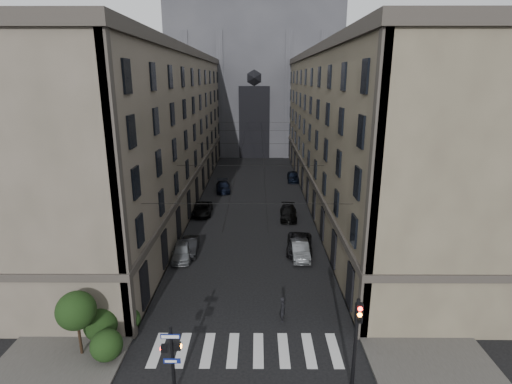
{
  "coord_description": "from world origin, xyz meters",
  "views": [
    {
      "loc": [
        0.7,
        -15.13,
        15.53
      ],
      "look_at": [
        0.58,
        10.91,
        8.05
      ],
      "focal_mm": 28.0,
      "sensor_mm": 36.0,
      "label": 1
    }
  ],
  "objects_px": {
    "gothic_tower": "(255,67)",
    "car_right_far": "(293,176)",
    "car_right_near": "(300,250)",
    "pedestrian": "(283,309)",
    "car_left_near": "(182,251)",
    "car_right_midfar": "(288,213)",
    "car_left_far": "(223,187)",
    "car_right_midnear": "(299,244)",
    "pedestrian_signal_left": "(172,356)",
    "car_left_midfar": "(202,209)",
    "traffic_light_right": "(356,335)",
    "car_left_midnear": "(190,246)"
  },
  "relations": [
    {
      "from": "traffic_light_right",
      "to": "car_left_near",
      "type": "distance_m",
      "value": 19.55
    },
    {
      "from": "car_left_near",
      "to": "car_left_midfar",
      "type": "relative_size",
      "value": 0.89
    },
    {
      "from": "car_left_midnear",
      "to": "car_right_near",
      "type": "xyz_separation_m",
      "value": [
        10.0,
        -0.88,
        0.05
      ]
    },
    {
      "from": "car_right_midfar",
      "to": "car_right_near",
      "type": "bearing_deg",
      "value": -85.34
    },
    {
      "from": "gothic_tower",
      "to": "car_right_far",
      "type": "xyz_separation_m",
      "value": [
        6.2,
        -29.83,
        -17.04
      ]
    },
    {
      "from": "car_right_near",
      "to": "pedestrian",
      "type": "distance_m",
      "value": 9.94
    },
    {
      "from": "car_left_far",
      "to": "pedestrian",
      "type": "distance_m",
      "value": 31.98
    },
    {
      "from": "car_left_near",
      "to": "car_right_midfar",
      "type": "relative_size",
      "value": 0.9
    },
    {
      "from": "pedestrian_signal_left",
      "to": "car_right_midnear",
      "type": "height_order",
      "value": "pedestrian_signal_left"
    },
    {
      "from": "car_left_midnear",
      "to": "car_right_far",
      "type": "height_order",
      "value": "car_right_far"
    },
    {
      "from": "car_left_far",
      "to": "traffic_light_right",
      "type": "bearing_deg",
      "value": -82.29
    },
    {
      "from": "traffic_light_right",
      "to": "car_right_near",
      "type": "xyz_separation_m",
      "value": [
        -1.11,
        15.79,
        -2.58
      ]
    },
    {
      "from": "car_right_midnear",
      "to": "pedestrian",
      "type": "bearing_deg",
      "value": -95.23
    },
    {
      "from": "car_left_near",
      "to": "car_left_midnear",
      "type": "xyz_separation_m",
      "value": [
        0.52,
        1.17,
        -0.05
      ]
    },
    {
      "from": "car_left_near",
      "to": "traffic_light_right",
      "type": "bearing_deg",
      "value": -58.7
    },
    {
      "from": "car_right_midfar",
      "to": "pedestrian",
      "type": "relative_size",
      "value": 2.7
    },
    {
      "from": "pedestrian_signal_left",
      "to": "gothic_tower",
      "type": "bearing_deg",
      "value": 87.26
    },
    {
      "from": "pedestrian_signal_left",
      "to": "car_left_midnear",
      "type": "distance_m",
      "value": 17.29
    },
    {
      "from": "traffic_light_right",
      "to": "pedestrian",
      "type": "relative_size",
      "value": 3.04
    },
    {
      "from": "pedestrian_signal_left",
      "to": "pedestrian",
      "type": "relative_size",
      "value": 2.34
    },
    {
      "from": "pedestrian_signal_left",
      "to": "car_left_midnear",
      "type": "xyz_separation_m",
      "value": [
        -1.99,
        17.09,
        -1.66
      ]
    },
    {
      "from": "car_right_midfar",
      "to": "pedestrian_signal_left",
      "type": "bearing_deg",
      "value": -103.24
    },
    {
      "from": "car_left_midfar",
      "to": "car_right_midnear",
      "type": "xyz_separation_m",
      "value": [
        10.39,
        -10.35,
        0.04
      ]
    },
    {
      "from": "pedestrian_signal_left",
      "to": "car_left_midfar",
      "type": "relative_size",
      "value": 0.85
    },
    {
      "from": "car_left_midfar",
      "to": "car_right_near",
      "type": "distance_m",
      "value": 15.56
    },
    {
      "from": "car_left_midfar",
      "to": "pedestrian",
      "type": "bearing_deg",
      "value": -71.22
    },
    {
      "from": "pedestrian_signal_left",
      "to": "car_right_midnear",
      "type": "relative_size",
      "value": 0.8
    },
    {
      "from": "car_right_midnear",
      "to": "car_left_near",
      "type": "bearing_deg",
      "value": -165.36
    },
    {
      "from": "car_right_far",
      "to": "pedestrian",
      "type": "distance_m",
      "value": 37.33
    },
    {
      "from": "gothic_tower",
      "to": "car_left_midfar",
      "type": "height_order",
      "value": "gothic_tower"
    },
    {
      "from": "pedestrian_signal_left",
      "to": "car_right_far",
      "type": "relative_size",
      "value": 0.89
    },
    {
      "from": "traffic_light_right",
      "to": "car_right_midnear",
      "type": "height_order",
      "value": "traffic_light_right"
    },
    {
      "from": "gothic_tower",
      "to": "car_right_midnear",
      "type": "distance_m",
      "value": 58.68
    },
    {
      "from": "pedestrian_signal_left",
      "to": "car_right_near",
      "type": "bearing_deg",
      "value": 63.73
    },
    {
      "from": "car_right_near",
      "to": "car_right_midnear",
      "type": "relative_size",
      "value": 0.86
    },
    {
      "from": "car_right_near",
      "to": "car_right_midfar",
      "type": "height_order",
      "value": "car_right_near"
    },
    {
      "from": "car_left_midnear",
      "to": "car_left_far",
      "type": "bearing_deg",
      "value": 83.37
    },
    {
      "from": "car_left_far",
      "to": "car_right_midfar",
      "type": "distance_m",
      "value": 14.15
    },
    {
      "from": "car_right_far",
      "to": "car_right_near",
      "type": "bearing_deg",
      "value": -91.91
    },
    {
      "from": "traffic_light_right",
      "to": "car_right_midfar",
      "type": "distance_m",
      "value": 26.16
    },
    {
      "from": "car_left_far",
      "to": "car_right_midnear",
      "type": "xyz_separation_m",
      "value": [
        8.78,
        -20.28,
        0.02
      ]
    },
    {
      "from": "traffic_light_right",
      "to": "car_right_midfar",
      "type": "height_order",
      "value": "traffic_light_right"
    },
    {
      "from": "pedestrian_signal_left",
      "to": "car_left_midnear",
      "type": "height_order",
      "value": "pedestrian_signal_left"
    },
    {
      "from": "car_left_near",
      "to": "car_right_midnear",
      "type": "xyz_separation_m",
      "value": [
        10.6,
        1.59,
        -0.01
      ]
    },
    {
      "from": "pedestrian",
      "to": "car_left_midfar",
      "type": "bearing_deg",
      "value": 31.76
    },
    {
      "from": "car_left_near",
      "to": "car_left_midfar",
      "type": "xyz_separation_m",
      "value": [
        0.21,
        11.94,
        -0.06
      ]
    },
    {
      "from": "car_right_near",
      "to": "pedestrian",
      "type": "bearing_deg",
      "value": -102.51
    },
    {
      "from": "gothic_tower",
      "to": "car_left_far",
      "type": "distance_m",
      "value": 39.78
    },
    {
      "from": "car_right_near",
      "to": "car_right_midnear",
      "type": "distance_m",
      "value": 1.3
    },
    {
      "from": "gothic_tower",
      "to": "car_left_near",
      "type": "height_order",
      "value": "gothic_tower"
    }
  ]
}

